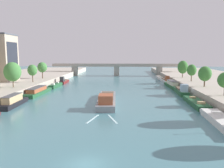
% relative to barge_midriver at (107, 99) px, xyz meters
% --- Properties ---
extents(ground_plane, '(400.00, 400.00, 0.00)m').
position_rel_barge_midriver_xyz_m(ground_plane, '(0.09, -31.41, -0.99)').
color(ground_plane, teal).
extents(barge_midriver, '(4.87, 20.92, 3.20)m').
position_rel_barge_midriver_xyz_m(barge_midriver, '(0.00, 0.00, 0.00)').
color(barge_midriver, gray).
rests_on(barge_midriver, ground).
extents(wake_behind_barge, '(5.60, 6.00, 0.03)m').
position_rel_barge_midriver_xyz_m(wake_behind_barge, '(0.22, -13.52, -0.97)').
color(wake_behind_barge, silver).
rests_on(wake_behind_barge, ground).
extents(moored_boat_left_end, '(2.71, 11.77, 2.70)m').
position_rel_barge_midriver_xyz_m(moored_boat_left_end, '(-21.13, -4.03, 0.14)').
color(moored_boat_left_end, black).
rests_on(moored_boat_left_end, ground).
extents(moored_boat_left_midway, '(3.17, 16.06, 2.30)m').
position_rel_barge_midriver_xyz_m(moored_boat_left_midway, '(-21.27, 11.32, -0.02)').
color(moored_boat_left_midway, '#235633').
rests_on(moored_boat_left_midway, ground).
extents(moored_boat_left_near, '(2.14, 11.07, 2.38)m').
position_rel_barge_midriver_xyz_m(moored_boat_left_near, '(-20.43, 26.60, -0.31)').
color(moored_boat_left_near, '#235633').
rests_on(moored_boat_left_near, ground).
extents(moored_boat_left_far, '(2.19, 10.12, 2.97)m').
position_rel_barge_midriver_xyz_m(moored_boat_left_far, '(-20.37, 37.74, -0.12)').
color(moored_boat_left_far, maroon).
rests_on(moored_boat_left_far, ground).
extents(moored_boat_right_upstream, '(3.67, 15.74, 2.30)m').
position_rel_barge_midriver_xyz_m(moored_boat_right_upstream, '(20.64, -16.24, -0.36)').
color(moored_boat_right_upstream, silver).
rests_on(moored_boat_right_upstream, ground).
extents(moored_boat_right_end, '(3.09, 14.04, 2.23)m').
position_rel_barge_midriver_xyz_m(moored_boat_right_end, '(20.97, -0.60, -0.39)').
color(moored_boat_right_end, '#235633').
rests_on(moored_boat_right_end, ground).
extents(moored_boat_right_midway, '(2.97, 12.65, 3.45)m').
position_rel_barge_midriver_xyz_m(moored_boat_right_midway, '(21.15, 14.09, 0.05)').
color(moored_boat_right_midway, '#235633').
rests_on(moored_boat_right_midway, ground).
extents(moored_boat_right_second, '(3.12, 14.17, 2.45)m').
position_rel_barge_midriver_xyz_m(moored_boat_right_second, '(21.31, 28.53, 0.04)').
color(moored_boat_right_second, '#235633').
rests_on(moored_boat_right_second, ground).
extents(moored_boat_right_lone, '(2.25, 12.94, 3.08)m').
position_rel_barge_midriver_xyz_m(moored_boat_right_lone, '(21.45, 42.64, -0.07)').
color(moored_boat_right_lone, silver).
rests_on(moored_boat_right_lone, ground).
extents(moored_boat_right_far, '(1.92, 11.42, 2.21)m').
position_rel_barge_midriver_xyz_m(moored_boat_right_far, '(21.24, 58.24, -0.40)').
color(moored_boat_right_far, silver).
rests_on(moored_boat_right_far, ground).
extents(tree_left_nearest, '(4.76, 4.76, 7.19)m').
position_rel_barge_midriver_xyz_m(tree_left_nearest, '(-27.52, 9.21, 5.85)').
color(tree_left_nearest, brown).
rests_on(tree_left_nearest, quay_left).
extents(tree_left_by_lamp, '(3.21, 3.21, 5.91)m').
position_rel_barge_midriver_xyz_m(tree_left_by_lamp, '(-26.88, 21.90, 5.45)').
color(tree_left_by_lamp, brown).
rests_on(tree_left_by_lamp, quay_left).
extents(tree_left_past_mid, '(3.67, 3.67, 6.30)m').
position_rel_barge_midriver_xyz_m(tree_left_past_mid, '(-27.70, 33.79, 5.72)').
color(tree_left_past_mid, brown).
rests_on(tree_left_past_mid, quay_left).
extents(tree_right_by_lamp, '(3.77, 3.77, 5.94)m').
position_rel_barge_midriver_xyz_m(tree_right_by_lamp, '(27.52, 13.39, 5.18)').
color(tree_right_by_lamp, brown).
rests_on(tree_right_by_lamp, quay_right).
extents(tree_right_end_of_row, '(3.21, 3.21, 5.90)m').
position_rel_barge_midriver_xyz_m(tree_right_end_of_row, '(27.59, 26.86, 5.33)').
color(tree_right_end_of_row, brown).
rests_on(tree_right_end_of_row, quay_right).
extents(tree_right_second, '(4.09, 4.09, 6.81)m').
position_rel_barge_midriver_xyz_m(tree_right_second, '(27.71, 39.69, 5.62)').
color(tree_right_second, brown).
rests_on(tree_right_second, quay_right).
extents(bridge_far, '(70.14, 4.40, 6.61)m').
position_rel_barge_midriver_xyz_m(bridge_far, '(0.09, 71.54, 3.33)').
color(bridge_far, '#9E998E').
rests_on(bridge_far, ground).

